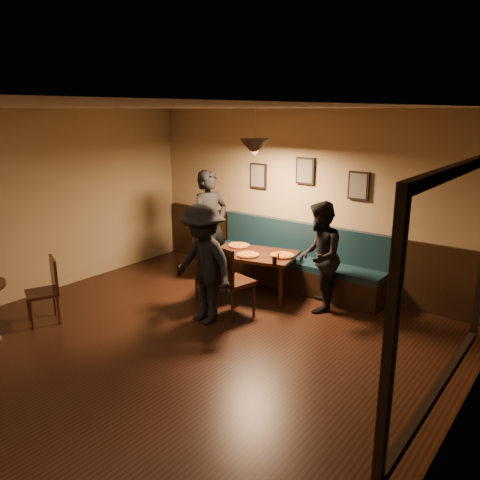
{
  "coord_description": "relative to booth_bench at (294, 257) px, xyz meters",
  "views": [
    {
      "loc": [
        3.75,
        -3.14,
        2.78
      ],
      "look_at": [
        -0.32,
        2.19,
        0.95
      ],
      "focal_mm": 35.89,
      "sensor_mm": 36.0,
      "label": 1
    }
  ],
  "objects": [
    {
      "name": "picture_right",
      "position": [
        0.9,
        0.27,
        1.2
      ],
      "size": [
        0.32,
        0.04,
        0.42
      ],
      "primitive_type": "cube",
      "color": "black",
      "rests_on": "wall_back"
    },
    {
      "name": "dining_table",
      "position": [
        -0.32,
        -0.66,
        -0.16
      ],
      "size": [
        1.41,
        1.08,
        0.67
      ],
      "primitive_type": "cube",
      "rotation": [
        0.0,
        0.0,
        0.24
      ],
      "color": "black",
      "rests_on": "floor"
    },
    {
      "name": "soda_glass",
      "position": [
        0.28,
        -0.99,
        0.24
      ],
      "size": [
        0.07,
        0.07,
        0.14
      ],
      "primitive_type": "cylinder",
      "rotation": [
        0.0,
        0.0,
        -0.04
      ],
      "color": "black",
      "rests_on": "dining_table"
    },
    {
      "name": "cutlery_set",
      "position": [
        -0.39,
        -1.01,
        0.17
      ],
      "size": [
        0.18,
        0.1,
        0.0
      ],
      "primitive_type": "cube",
      "rotation": [
        0.0,
        0.0,
        1.12
      ],
      "color": "#BBBABF",
      "rests_on": "dining_table"
    },
    {
      "name": "wainscot",
      "position": [
        0.0,
        0.27,
        0.0
      ],
      "size": [
        5.88,
        0.06,
        1.0
      ],
      "primitive_type": "cube",
      "color": "black",
      "rests_on": "ground"
    },
    {
      "name": "diner_left",
      "position": [
        -1.32,
        -0.51,
        0.42
      ],
      "size": [
        0.57,
        0.75,
        1.84
      ],
      "primitive_type": "imported",
      "rotation": [
        0.0,
        0.0,
        1.36
      ],
      "color": "black",
      "rests_on": "floor"
    },
    {
      "name": "diner_front",
      "position": [
        -0.28,
        -1.86,
        0.31
      ],
      "size": [
        1.13,
        0.77,
        1.62
      ],
      "primitive_type": "imported",
      "rotation": [
        0.0,
        0.0,
        -0.17
      ],
      "color": "black",
      "rests_on": "floor"
    },
    {
      "name": "picture_left",
      "position": [
        -0.9,
        0.27,
        1.2
      ],
      "size": [
        0.32,
        0.04,
        0.42
      ],
      "primitive_type": "cube",
      "color": "black",
      "rests_on": "wall_back"
    },
    {
      "name": "pizza_a",
      "position": [
        -0.71,
        -0.52,
        0.19
      ],
      "size": [
        0.41,
        0.41,
        0.04
      ],
      "primitive_type": "cylinder",
      "rotation": [
        0.0,
        0.0,
        0.29
      ],
      "color": "orange",
      "rests_on": "dining_table"
    },
    {
      "name": "napkin_a",
      "position": [
        -0.86,
        -0.41,
        0.17
      ],
      "size": [
        0.21,
        0.21,
        0.01
      ],
      "primitive_type": "cube",
      "rotation": [
        0.0,
        0.0,
        0.57
      ],
      "color": "#1D6F27",
      "rests_on": "dining_table"
    },
    {
      "name": "ceiling",
      "position": [
        0.0,
        -3.2,
        2.3
      ],
      "size": [
        7.0,
        7.0,
        0.0
      ],
      "primitive_type": "plane",
      "rotation": [
        3.14,
        0.0,
        0.0
      ],
      "color": "silver",
      "rests_on": "ground"
    },
    {
      "name": "picture_center",
      "position": [
        0.0,
        0.27,
        1.35
      ],
      "size": [
        0.32,
        0.04,
        0.42
      ],
      "primitive_type": "cube",
      "color": "black",
      "rests_on": "wall_back"
    },
    {
      "name": "window_glass",
      "position": [
        2.93,
        -2.7,
        1.0
      ],
      "size": [
        0.0,
        2.4,
        2.4
      ],
      "primitive_type": "plane",
      "rotation": [
        1.57,
        0.0,
        -1.57
      ],
      "color": "black",
      "rests_on": "wall_right"
    },
    {
      "name": "napkin_b",
      "position": [
        -0.85,
        -0.91,
        0.17
      ],
      "size": [
        0.17,
        0.17,
        0.01
      ],
      "primitive_type": "cube",
      "rotation": [
        0.0,
        0.0,
        -0.31
      ],
      "color": "#1C6934",
      "rests_on": "dining_table"
    },
    {
      "name": "diner_right",
      "position": [
        0.74,
        -0.55,
        0.28
      ],
      "size": [
        0.84,
        0.93,
        1.57
      ],
      "primitive_type": "imported",
      "rotation": [
        0.0,
        0.0,
        -1.17
      ],
      "color": "black",
      "rests_on": "floor"
    },
    {
      "name": "chair_near_left",
      "position": [
        -0.6,
        -1.25,
        0.02
      ],
      "size": [
        0.54,
        0.54,
        1.05
      ],
      "primitive_type": null,
      "rotation": [
        0.0,
        0.0,
        -0.19
      ],
      "color": "black",
      "rests_on": "floor"
    },
    {
      "name": "floor",
      "position": [
        0.0,
        -3.2,
        -0.5
      ],
      "size": [
        7.0,
        7.0,
        0.0
      ],
      "primitive_type": "plane",
      "color": "black",
      "rests_on": "ground"
    },
    {
      "name": "pizza_c",
      "position": [
        0.13,
        -0.55,
        0.19
      ],
      "size": [
        0.35,
        0.35,
        0.04
      ],
      "primitive_type": "cylinder",
      "rotation": [
        0.0,
        0.0,
        0.02
      ],
      "color": "orange",
      "rests_on": "dining_table"
    },
    {
      "name": "pendant_lamp",
      "position": [
        -0.32,
        -0.66,
        1.75
      ],
      "size": [
        0.44,
        0.44,
        0.25
      ],
      "primitive_type": "cone",
      "rotation": [
        3.14,
        0.0,
        0.0
      ],
      "color": "black",
      "rests_on": "ceiling"
    },
    {
      "name": "pizza_b",
      "position": [
        -0.3,
        -0.84,
        0.19
      ],
      "size": [
        0.42,
        0.42,
        0.04
      ],
      "primitive_type": "cylinder",
      "rotation": [
        0.0,
        0.0,
        -0.37
      ],
      "color": "orange",
      "rests_on": "dining_table"
    },
    {
      "name": "chair_near_right",
      "position": [
        -0.09,
        -1.43,
        0.01
      ],
      "size": [
        0.53,
        0.53,
        1.01
      ],
      "primitive_type": null,
      "rotation": [
        0.0,
        0.0,
        -0.22
      ],
      "color": "black",
      "rests_on": "floor"
    },
    {
      "name": "window_frame",
      "position": [
        2.96,
        -2.7,
        1.0
      ],
      "size": [
        0.06,
        2.56,
        1.86
      ],
      "primitive_type": "cube",
      "color": "black",
      "rests_on": "wall_right"
    },
    {
      "name": "tabasco_bottle",
      "position": [
        0.16,
        -0.72,
        0.23
      ],
      "size": [
        0.03,
        0.03,
        0.12
      ],
      "primitive_type": "cylinder",
      "rotation": [
        0.0,
        0.0,
        -0.1
      ],
      "color": "#A61505",
      "rests_on": "dining_table"
    },
    {
      "name": "cafe_chair_far",
      "position": [
        -1.97,
        -3.2,
        -0.06
      ],
      "size": [
        0.51,
        0.51,
        0.88
      ],
      "primitive_type": null,
      "rotation": [
        0.0,
        0.0,
        2.73
      ],
      "color": "black",
      "rests_on": "floor"
    },
    {
      "name": "wall_back",
      "position": [
        0.0,
        0.3,
        0.9
      ],
      "size": [
        6.0,
        0.0,
        6.0
      ],
      "primitive_type": "plane",
      "rotation": [
        1.57,
        0.0,
        0.0
      ],
      "color": "#8C704F",
      "rests_on": "ground"
    },
    {
      "name": "booth_bench",
      "position": [
        0.0,
        0.0,
        0.0
      ],
      "size": [
        3.0,
        0.6,
        1.0
      ],
      "primitive_type": null,
      "color": "#0F232D",
      "rests_on": "ground"
    },
    {
      "name": "wall_right",
      "position": [
        3.0,
        -3.2,
        0.9
      ],
      "size": [
        0.0,
        7.0,
        7.0
      ],
      "primitive_type": "plane",
      "rotation": [
        1.57,
        0.0,
        -1.57
      ],
      "color": "#8C704F",
      "rests_on": "ground"
    }
  ]
}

